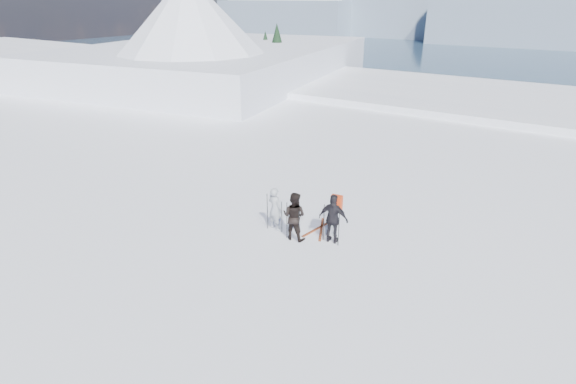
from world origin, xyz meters
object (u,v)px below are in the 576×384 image
object	(u,v)px
skier_grey	(275,209)
skier_pack	(333,219)
skis_loose	(320,229)
skier_dark	(294,216)

from	to	relation	value
skier_grey	skier_pack	bearing A→B (deg)	-160.68
skier_pack	skier_grey	bearing A→B (deg)	0.08
skier_grey	skis_loose	world-z (taller)	skier_grey
skier_grey	skier_dark	xyz separation A→B (m)	(0.93, -0.22, 0.06)
skier_grey	skier_dark	world-z (taller)	skier_dark
skier_dark	skier_pack	world-z (taller)	skier_pack
skier_pack	skis_loose	size ratio (longest dim) A/B	1.02
skier_grey	skis_loose	xyz separation A→B (m)	(1.35, 0.83, -0.77)
skis_loose	skier_pack	bearing A→B (deg)	-34.24
skier_grey	skier_dark	distance (m)	0.96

